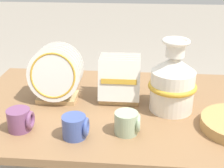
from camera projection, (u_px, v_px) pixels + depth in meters
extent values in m
cube|color=olive|center=(112.00, 108.00, 1.50)|extent=(1.37, 0.89, 0.03)
cylinder|color=olive|center=(21.00, 120.00, 2.04)|extent=(0.06, 0.06, 0.61)
cylinder|color=olive|center=(219.00, 129.00, 1.94)|extent=(0.06, 0.06, 0.61)
cylinder|color=white|center=(172.00, 91.00, 1.42)|extent=(0.20, 0.20, 0.19)
cone|color=white|center=(174.00, 64.00, 1.37)|extent=(0.20, 0.20, 0.07)
cylinder|color=white|center=(175.00, 49.00, 1.34)|extent=(0.08, 0.08, 0.07)
torus|color=white|center=(176.00, 41.00, 1.33)|extent=(0.12, 0.12, 0.02)
torus|color=gold|center=(172.00, 86.00, 1.41)|extent=(0.22, 0.22, 0.02)
cube|color=tan|center=(58.00, 97.00, 1.55)|extent=(0.19, 0.13, 0.02)
cylinder|color=tan|center=(47.00, 84.00, 1.59)|extent=(0.01, 0.01, 0.07)
cylinder|color=tan|center=(73.00, 85.00, 1.58)|extent=(0.01, 0.01, 0.07)
cylinder|color=white|center=(53.00, 76.00, 1.44)|extent=(0.25, 0.07, 0.25)
torus|color=gold|center=(53.00, 76.00, 1.44)|extent=(0.22, 0.06, 0.21)
cylinder|color=white|center=(54.00, 73.00, 1.47)|extent=(0.25, 0.07, 0.25)
cylinder|color=white|center=(56.00, 71.00, 1.50)|extent=(0.25, 0.07, 0.25)
cylinder|color=white|center=(57.00, 69.00, 1.52)|extent=(0.25, 0.07, 0.25)
cylinder|color=white|center=(59.00, 67.00, 1.55)|extent=(0.25, 0.07, 0.25)
cube|color=tan|center=(119.00, 97.00, 1.55)|extent=(0.19, 0.13, 0.02)
cylinder|color=tan|center=(107.00, 84.00, 1.59)|extent=(0.01, 0.01, 0.07)
cylinder|color=tan|center=(133.00, 85.00, 1.58)|extent=(0.01, 0.01, 0.07)
cube|color=white|center=(119.00, 81.00, 1.45)|extent=(0.20, 0.05, 0.19)
cube|color=white|center=(119.00, 79.00, 1.48)|extent=(0.20, 0.05, 0.19)
cube|color=white|center=(120.00, 77.00, 1.50)|extent=(0.20, 0.05, 0.19)
cube|color=white|center=(120.00, 74.00, 1.53)|extent=(0.20, 0.05, 0.19)
cube|color=white|center=(120.00, 72.00, 1.56)|extent=(0.20, 0.05, 0.19)
cube|color=gold|center=(119.00, 81.00, 1.45)|extent=(0.17, 0.01, 0.02)
cylinder|color=#9EB28E|center=(126.00, 123.00, 1.26)|extent=(0.10, 0.10, 0.09)
torus|color=#9EB28E|center=(138.00, 123.00, 1.25)|extent=(0.02, 0.08, 0.08)
cylinder|color=#42569E|center=(74.00, 127.00, 1.23)|extent=(0.10, 0.10, 0.09)
torus|color=#42569E|center=(86.00, 127.00, 1.22)|extent=(0.02, 0.08, 0.08)
cylinder|color=#7A4770|center=(19.00, 120.00, 1.28)|extent=(0.10, 0.10, 0.09)
torus|color=#7A4770|center=(30.00, 120.00, 1.27)|extent=(0.02, 0.08, 0.08)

